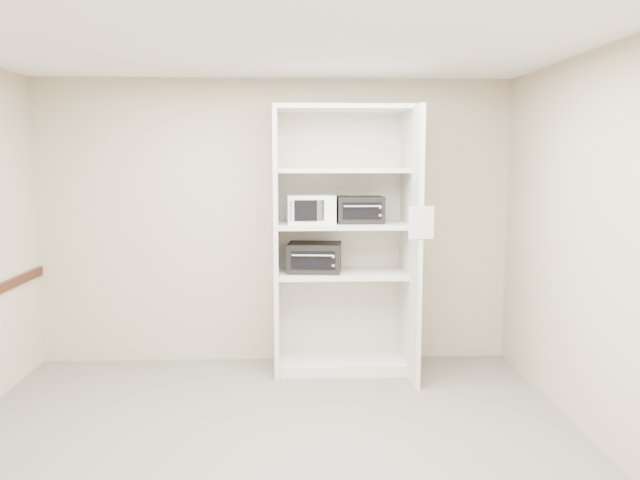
{
  "coord_description": "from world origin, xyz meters",
  "views": [
    {
      "loc": [
        0.17,
        -3.95,
        1.94
      ],
      "look_at": [
        0.4,
        1.34,
        1.26
      ],
      "focal_mm": 35.0,
      "sensor_mm": 36.0,
      "label": 1
    }
  ],
  "objects_px": {
    "shelving_unit": "(347,249)",
    "toaster_oven_upper": "(360,210)",
    "toaster_oven_lower": "(315,257)",
    "microwave": "(311,209)"
  },
  "relations": [
    {
      "from": "toaster_oven_upper",
      "to": "toaster_oven_lower",
      "type": "relative_size",
      "value": 0.88
    },
    {
      "from": "shelving_unit",
      "to": "toaster_oven_upper",
      "type": "height_order",
      "value": "shelving_unit"
    },
    {
      "from": "shelving_unit",
      "to": "toaster_oven_upper",
      "type": "relative_size",
      "value": 5.77
    },
    {
      "from": "microwave",
      "to": "toaster_oven_lower",
      "type": "bearing_deg",
      "value": -4.51
    },
    {
      "from": "microwave",
      "to": "toaster_oven_lower",
      "type": "relative_size",
      "value": 0.9
    },
    {
      "from": "toaster_oven_upper",
      "to": "microwave",
      "type": "bearing_deg",
      "value": -179.23
    },
    {
      "from": "toaster_oven_lower",
      "to": "toaster_oven_upper",
      "type": "bearing_deg",
      "value": 7.44
    },
    {
      "from": "shelving_unit",
      "to": "toaster_oven_upper",
      "type": "bearing_deg",
      "value": 1.99
    },
    {
      "from": "shelving_unit",
      "to": "toaster_oven_lower",
      "type": "xyz_separation_m",
      "value": [
        -0.3,
        -0.0,
        -0.08
      ]
    },
    {
      "from": "shelving_unit",
      "to": "microwave",
      "type": "bearing_deg",
      "value": -179.5
    }
  ]
}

